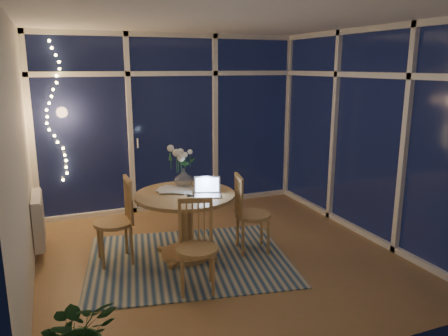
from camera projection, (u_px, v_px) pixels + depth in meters
The scene contains 24 objects.
floor at pixel (222, 256), 5.04m from camera, with size 4.00×4.00×0.00m, color olive.
ceiling at pixel (222, 19), 4.45m from camera, with size 4.00×4.00×0.00m, color white.
wall_back at pixel (173, 123), 6.55m from camera, with size 4.00×0.04×2.60m, color white.
wall_front at pixel (331, 193), 2.93m from camera, with size 4.00×0.04×2.60m, color white.
wall_left at pixel (20, 159), 4.02m from camera, with size 0.04×4.00×2.60m, color white.
wall_right at pixel (370, 134), 5.47m from camera, with size 0.04×4.00×2.60m, color white.
window_wall_back at pixel (174, 123), 6.51m from camera, with size 4.00×0.10×2.60m, color white.
window_wall_right at pixel (367, 134), 5.45m from camera, with size 0.10×4.00×2.60m, color white.
radiator at pixel (38, 219), 5.06m from camera, with size 0.10×0.70×0.58m, color silver.
fairy_lights at pixel (54, 113), 5.79m from camera, with size 0.24×0.10×1.85m, color #E7B85C, non-canonical shape.
garden_patio at pixel (161, 167), 9.75m from camera, with size 12.00×6.00×0.10m, color black.
garden_fence at pixel (132, 122), 9.81m from camera, with size 11.00×0.08×1.80m, color #321812.
neighbour_roof at pixel (121, 64), 12.33m from camera, with size 7.00×3.00×2.20m, color #2E3037.
garden_shrubs at pixel (109, 164), 7.72m from camera, with size 0.90×0.90×0.90m, color #163218.
rug at pixel (189, 260), 4.91m from camera, with size 2.21×1.77×0.01m, color #B5AF93.
dining_table at pixel (186, 226), 4.92m from camera, with size 1.11×1.11×0.76m, color olive.
chair_left at pixel (114, 221), 4.77m from camera, with size 0.45×0.45×0.97m, color olive.
chair_right at pixel (253, 213), 5.05m from camera, with size 0.44×0.44×0.94m, color olive.
chair_front at pixel (197, 247), 4.15m from camera, with size 0.42×0.42×0.91m, color olive.
laptop at pixel (207, 187), 4.71m from camera, with size 0.29×0.25×0.21m, color #B9B8BD, non-canonical shape.
flower_vase at pixel (184, 178), 5.06m from camera, with size 0.20×0.20×0.21m, color white.
bowl at pixel (210, 188), 4.99m from camera, with size 0.15×0.15×0.04m, color white.
newspapers at pixel (176, 190), 4.91m from camera, with size 0.37×0.28×0.02m, color silver.
phone at pixel (192, 196), 4.73m from camera, with size 0.10×0.05×0.01m, color black.
Camera 1 is at (-1.71, -4.35, 2.14)m, focal length 35.00 mm.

